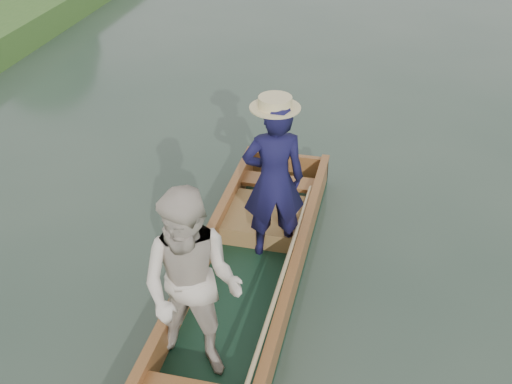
# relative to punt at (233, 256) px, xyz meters

# --- Properties ---
(ground) EXTENTS (120.00, 120.00, 0.00)m
(ground) POSITION_rel_punt_xyz_m (0.04, 0.23, -0.72)
(ground) COLOR #283D30
(ground) RESTS_ON ground
(punt) EXTENTS (1.18, 5.16, 1.96)m
(punt) POSITION_rel_punt_xyz_m (0.00, 0.00, 0.00)
(punt) COLOR #13311F
(punt) RESTS_ON ground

